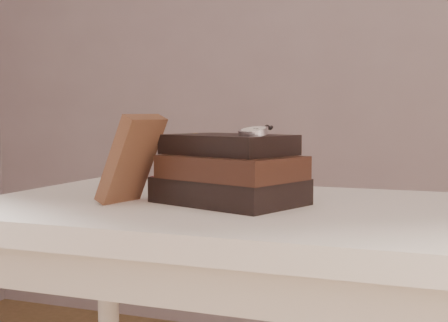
% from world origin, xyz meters
% --- Properties ---
extents(table, '(1.00, 0.60, 0.75)m').
position_xyz_m(table, '(0.00, 0.35, 0.66)').
color(table, silver).
rests_on(table, ground).
extents(book_stack, '(0.28, 0.24, 0.12)m').
position_xyz_m(book_stack, '(-0.04, 0.34, 0.81)').
color(book_stack, black).
rests_on(book_stack, table).
extents(journal, '(0.10, 0.11, 0.16)m').
position_xyz_m(journal, '(-0.20, 0.28, 0.83)').
color(journal, '#44271A').
rests_on(journal, table).
extents(pocket_watch, '(0.07, 0.16, 0.02)m').
position_xyz_m(pocket_watch, '(0.02, 0.31, 0.88)').
color(pocket_watch, silver).
rests_on(pocket_watch, book_stack).
extents(eyeglasses, '(0.14, 0.14, 0.05)m').
position_xyz_m(eyeglasses, '(-0.09, 0.45, 0.82)').
color(eyeglasses, silver).
rests_on(eyeglasses, book_stack).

